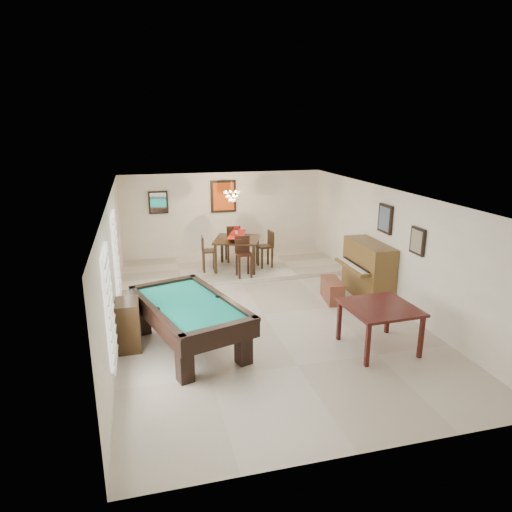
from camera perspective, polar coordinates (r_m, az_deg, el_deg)
name	(u,v)px	position (r m, az deg, el deg)	size (l,w,h in m)	color
ground_plane	(263,315)	(9.97, 0.87, -7.35)	(6.00, 9.00, 0.02)	beige
wall_back	(224,216)	(13.79, -4.08, 5.00)	(6.00, 0.04, 2.60)	silver
wall_front	(365,362)	(5.63, 13.45, -12.73)	(6.00, 0.04, 2.60)	silver
wall_left	(114,268)	(9.23, -17.37, -1.43)	(0.04, 9.00, 2.60)	silver
wall_right	(392,247)	(10.69, 16.60, 1.03)	(0.04, 9.00, 2.60)	silver
ceiling	(263,195)	(9.24, 0.94, 7.64)	(6.00, 9.00, 0.04)	white
dining_step	(233,268)	(12.91, -2.95, -1.45)	(6.00, 2.50, 0.12)	beige
window_left_front	(109,305)	(7.12, -17.88, -5.88)	(0.06, 1.00, 1.70)	white
window_left_rear	(116,254)	(9.77, -17.11, 0.18)	(0.06, 1.00, 1.70)	white
pool_table	(190,325)	(8.52, -8.30, -8.57)	(1.41, 2.60, 0.87)	black
square_table	(379,327)	(8.69, 15.07, -8.60)	(1.21, 1.21, 0.83)	black
upright_piano	(362,270)	(11.00, 13.13, -1.75)	(0.89, 1.59, 1.33)	brown
piano_bench	(332,290)	(10.79, 9.51, -4.23)	(0.35, 0.89, 0.50)	brown
apothecary_chest	(129,325)	(8.70, -15.64, -8.28)	(0.41, 0.61, 0.92)	black
dining_table	(237,251)	(12.51, -2.37, 0.58)	(1.17, 1.17, 0.97)	black
flower_vase	(237,230)	(12.36, -2.41, 3.23)	(0.13, 0.13, 0.22)	#A10D13
dining_chair_south	(244,257)	(11.82, -1.53, -0.13)	(0.39, 0.39, 1.06)	black
dining_chair_north	(232,243)	(13.20, -2.98, 1.64)	(0.40, 0.40, 1.07)	black
dining_chair_west	(209,254)	(12.34, -5.92, 0.29)	(0.36, 0.36, 0.97)	black
dining_chair_east	(265,249)	(12.65, 1.14, 0.86)	(0.37, 0.37, 1.01)	black
chandelier	(232,192)	(12.38, -3.04, 7.96)	(0.44, 0.44, 0.60)	#FFE5B2
back_painting	(223,196)	(13.65, -4.10, 7.44)	(0.75, 0.06, 0.95)	#D84C14
back_mirror	(158,202)	(13.46, -12.12, 6.56)	(0.55, 0.06, 0.65)	white
right_picture_upper	(385,219)	(10.79, 15.87, 4.50)	(0.06, 0.55, 0.65)	slate
right_picture_lower	(418,241)	(9.76, 19.56, 1.77)	(0.06, 0.45, 0.55)	gray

